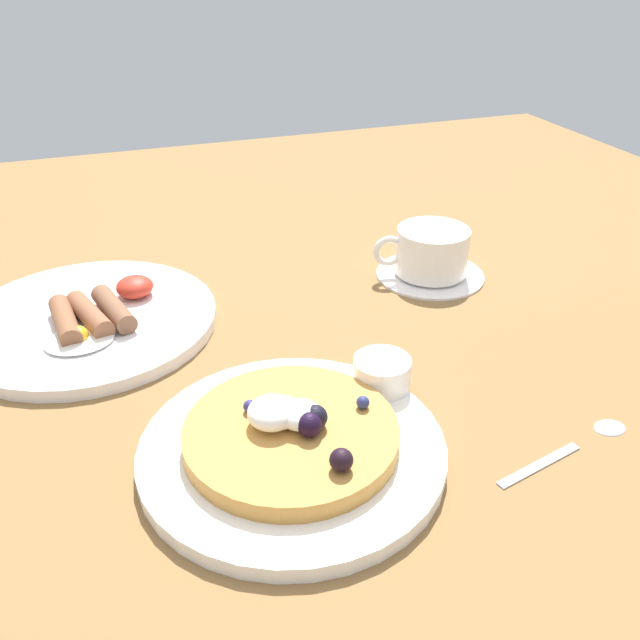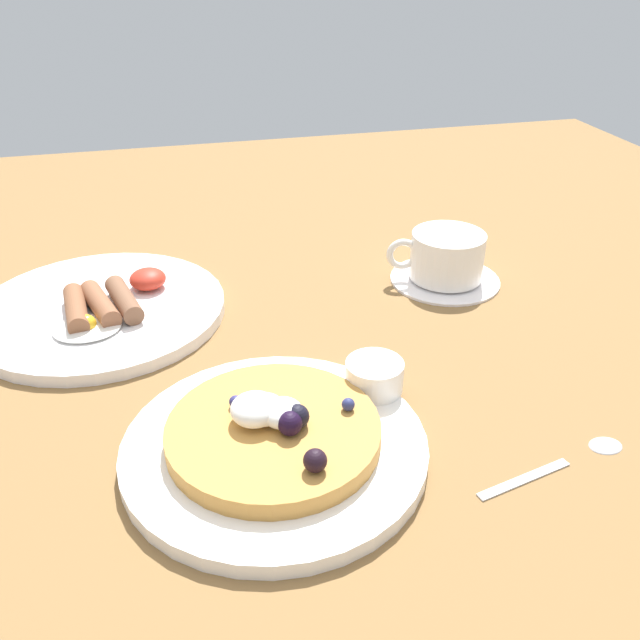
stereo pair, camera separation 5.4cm
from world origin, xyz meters
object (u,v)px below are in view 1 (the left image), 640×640
(coffee_saucer, at_px, (430,274))
(coffee_cup, at_px, (431,250))
(breakfast_plate, at_px, (88,321))
(pancake_plate, at_px, (292,450))
(syrup_ramekin, at_px, (382,372))
(teaspoon, at_px, (586,439))

(coffee_saucer, relative_size, coffee_cup, 1.14)
(breakfast_plate, xyz_separation_m, coffee_saucer, (0.40, -0.01, -0.00))
(pancake_plate, xyz_separation_m, syrup_ramekin, (0.10, 0.05, 0.02))
(coffee_saucer, bearing_deg, pancake_plate, -135.17)
(pancake_plate, relative_size, syrup_ramekin, 4.77)
(pancake_plate, height_order, teaspoon, pancake_plate)
(teaspoon, bearing_deg, syrup_ramekin, 140.69)
(teaspoon, bearing_deg, coffee_saucer, 86.26)
(syrup_ramekin, relative_size, breakfast_plate, 0.19)
(breakfast_plate, height_order, coffee_cup, coffee_cup)
(pancake_plate, distance_m, teaspoon, 0.25)
(coffee_cup, relative_size, teaspoon, 0.81)
(breakfast_plate, distance_m, coffee_saucer, 0.40)
(breakfast_plate, height_order, coffee_saucer, breakfast_plate)
(syrup_ramekin, bearing_deg, pancake_plate, -153.87)
(syrup_ramekin, bearing_deg, teaspoon, -39.31)
(syrup_ramekin, xyz_separation_m, coffee_saucer, (0.16, 0.21, -0.03))
(breakfast_plate, xyz_separation_m, teaspoon, (0.38, -0.33, -0.00))
(pancake_plate, distance_m, syrup_ramekin, 0.11)
(pancake_plate, xyz_separation_m, teaspoon, (0.24, -0.06, -0.00))
(breakfast_plate, distance_m, teaspoon, 0.51)
(teaspoon, bearing_deg, coffee_cup, 86.52)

